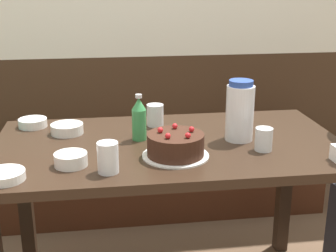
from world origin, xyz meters
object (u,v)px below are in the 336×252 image
Objects in this scene: water_pitcher at (240,111)px; bowl_rice_small at (4,176)px; soju_bottle at (139,119)px; bowl_side_dish at (67,129)px; bench_seat at (149,176)px; glass_water_tall at (264,139)px; bowl_soup_white at (33,123)px; bowl_sauce_shallow at (71,159)px; birthday_cake at (176,145)px; glass_shot_small at (155,115)px; glass_tumbler_short at (108,158)px.

water_pitcher is 0.89m from bowl_rice_small.
bowl_side_dish is at bearing 158.43° from soju_bottle.
bowl_rice_small is (-0.45, -0.32, -0.07)m from soju_bottle.
bench_seat is 1.16m from glass_water_tall.
bowl_soup_white is 0.91× the size of bowl_side_dish.
water_pitcher is 0.67m from bowl_sauce_shallow.
birthday_cake reaches higher than bowl_side_dish.
soju_bottle is at bearing -115.81° from glass_shot_small.
bowl_sauce_shallow reaches higher than bowl_rice_small.
bowl_sauce_shallow is 0.15m from glass_tumbler_short.
water_pitcher is 0.87m from bowl_soup_white.
glass_water_tall is (0.73, -0.29, 0.02)m from bowl_side_dish.
bench_seat is 0.94m from bowl_soup_white.
birthday_cake is 0.37m from glass_shot_small.
bowl_side_dish reaches higher than bowl_rice_small.
glass_shot_small is (0.37, 0.06, 0.03)m from bowl_side_dish.
birthday_cake reaches higher than bowl_rice_small.
glass_water_tall reaches higher than bowl_soup_white.
birthday_cake is at bearing -37.36° from bowl_soup_white.
birthday_cake is 0.69m from bowl_soup_white.
bowl_rice_small is at bearing -137.42° from glass_shot_small.
bench_seat is 19.62× the size of glass_tumbler_short.
bench_seat is 1.20m from bowl_sauce_shallow.
bowl_side_dish is 1.42× the size of glass_shot_small.
bowl_side_dish is at bearing -171.22° from glass_shot_small.
glass_shot_small is (-0.03, 0.37, 0.00)m from birthday_cake.
bench_seat is at bearing 70.24° from bowl_sauce_shallow.
birthday_cake reaches higher than glass_tumbler_short.
soju_bottle reaches higher than glass_tumbler_short.
glass_shot_small reaches higher than bowl_sauce_shallow.
water_pitcher is 2.30× the size of glass_tumbler_short.
glass_water_tall reaches higher than bowl_rice_small.
glass_tumbler_short is at bearing 2.84° from bowl_rice_small.
water_pitcher is 2.11× the size of bowl_sauce_shallow.
bowl_soup_white is 1.29× the size of glass_shot_small.
soju_bottle is 1.40× the size of bowl_side_dish.
bowl_soup_white reaches higher than bench_seat.
birthday_cake is 1.83× the size of bowl_side_dish.
glass_tumbler_short is (-0.57, -0.12, 0.01)m from glass_water_tall.
bowl_side_dish is 1.53× the size of glass_water_tall.
glass_tumbler_short is (-0.24, -1.09, 0.56)m from bench_seat.
bowl_side_dish is at bearing 142.22° from birthday_cake.
bench_seat is 0.99m from soju_bottle.
glass_tumbler_short reaches higher than bowl_soup_white.
bench_seat is 18.00× the size of bowl_sauce_shallow.
soju_bottle is at bearing 67.41° from glass_tumbler_short.
bench_seat is 1.25m from glass_tumbler_short.
soju_bottle is (-0.11, -0.78, 0.60)m from bench_seat.
glass_shot_small is (0.08, 0.17, -0.04)m from soju_bottle.
bowl_sauce_shallow is at bearing -109.76° from bench_seat.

